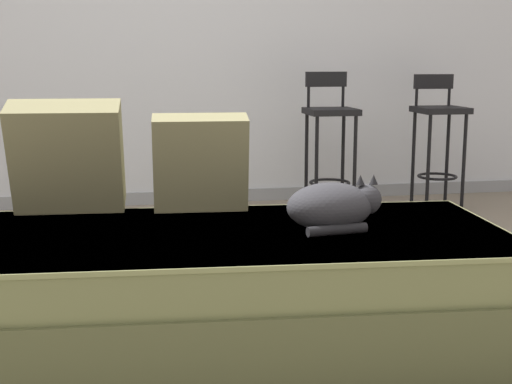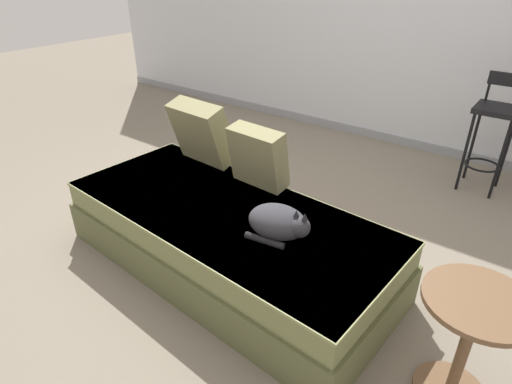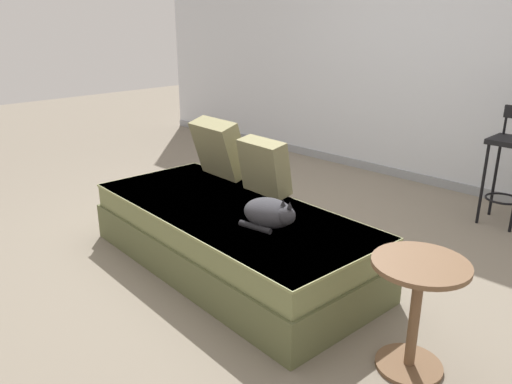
% 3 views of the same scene
% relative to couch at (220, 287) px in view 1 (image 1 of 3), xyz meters
% --- Properties ---
extents(ground_plane, '(16.00, 16.00, 0.00)m').
position_rel_couch_xyz_m(ground_plane, '(0.00, 0.40, -0.22)').
color(ground_plane, slate).
rests_on(ground_plane, ground).
extents(wall_back_panel, '(8.00, 0.10, 2.60)m').
position_rel_couch_xyz_m(wall_back_panel, '(0.00, 2.65, 1.08)').
color(wall_back_panel, silver).
rests_on(wall_back_panel, ground).
extents(wall_baseboard_trim, '(8.00, 0.02, 0.09)m').
position_rel_couch_xyz_m(wall_baseboard_trim, '(0.00, 2.60, -0.17)').
color(wall_baseboard_trim, gray).
rests_on(wall_baseboard_trim, ground).
extents(couch, '(2.14, 1.05, 0.42)m').
position_rel_couch_xyz_m(couch, '(0.00, 0.00, 0.00)').
color(couch, brown).
rests_on(couch, ground).
extents(throw_pillow_corner, '(0.44, 0.30, 0.45)m').
position_rel_couch_xyz_m(throw_pillow_corner, '(-0.55, 0.40, 0.44)').
color(throw_pillow_corner, '#847F56').
rests_on(throw_pillow_corner, couch).
extents(throw_pillow_middle, '(0.39, 0.22, 0.39)m').
position_rel_couch_xyz_m(throw_pillow_middle, '(-0.03, 0.36, 0.41)').
color(throw_pillow_middle, '#847F56').
rests_on(throw_pillow_middle, couch).
extents(cat, '(0.37, 0.28, 0.20)m').
position_rel_couch_xyz_m(cat, '(0.41, -0.04, 0.29)').
color(cat, '#333338').
rests_on(cat, couch).
extents(bar_stool_near_window, '(0.32, 0.32, 0.94)m').
position_rel_couch_xyz_m(bar_stool_near_window, '(1.02, 2.08, 0.35)').
color(bar_stool_near_window, black).
rests_on(bar_stool_near_window, ground).
extents(bar_stool_by_doorway, '(0.32, 0.32, 0.92)m').
position_rel_couch_xyz_m(bar_stool_by_doorway, '(1.79, 2.08, 0.35)').
color(bar_stool_by_doorway, black).
rests_on(bar_stool_by_doorway, ground).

